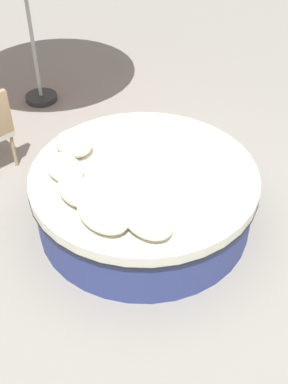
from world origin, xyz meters
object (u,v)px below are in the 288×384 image
object	(u,v)px
throw_pillow_0	(74,144)
throw_pillow_3	(103,213)
round_bed	(144,196)
throw_pillow_1	(64,168)
throw_pillow_4	(147,219)
throw_pillow_2	(77,191)

from	to	relation	value
throw_pillow_0	throw_pillow_3	size ratio (longest dim) A/B	0.74
round_bed	throw_pillow_3	distance (m)	0.84
throw_pillow_1	throw_pillow_3	distance (m)	0.72
round_bed	throw_pillow_4	world-z (taller)	throw_pillow_4
throw_pillow_2	throw_pillow_3	size ratio (longest dim) A/B	0.82
round_bed	throw_pillow_4	distance (m)	0.83
round_bed	throw_pillow_0	xyz separation A→B (m)	(-0.67, -0.35, 0.40)
round_bed	throw_pillow_2	size ratio (longest dim) A/B	4.76
round_bed	throw_pillow_1	xyz separation A→B (m)	(-0.40, -0.62, 0.40)
throw_pillow_1	throw_pillow_3	bearing A→B (deg)	-3.85
throw_pillow_0	throw_pillow_2	size ratio (longest dim) A/B	0.90
throw_pillow_4	throw_pillow_0	bearing A→B (deg)	176.74
round_bed	throw_pillow_0	distance (m)	0.86
throw_pillow_4	throw_pillow_1	bearing A→B (deg)	-169.07
round_bed	throw_pillow_3	xyz separation A→B (m)	(0.32, -0.67, 0.39)
throw_pillow_2	throw_pillow_3	distance (m)	0.37
throw_pillow_2	throw_pillow_4	world-z (taller)	throw_pillow_2
throw_pillow_3	throw_pillow_1	bearing A→B (deg)	176.15
round_bed	throw_pillow_1	size ratio (longest dim) A/B	4.75
round_bed	throw_pillow_3	size ratio (longest dim) A/B	3.91
round_bed	throw_pillow_3	bearing A→B (deg)	-64.66
throw_pillow_2	throw_pillow_3	bearing A→B (deg)	4.87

